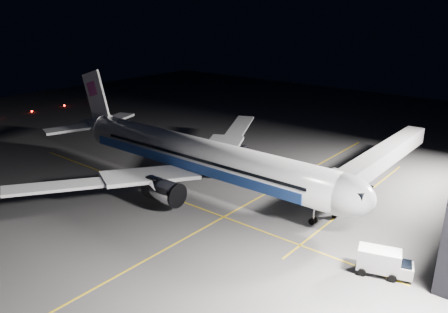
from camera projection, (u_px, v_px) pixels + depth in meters
ground at (199, 186)px, 70.55m from camera, size 200.00×200.00×0.00m
guide_line_main at (249, 203)px, 64.55m from camera, size 0.25×80.00×0.01m
guide_line_cross at (173, 198)px, 66.15m from camera, size 70.00×0.25×0.01m
guide_line_side at (355, 202)px, 64.68m from camera, size 0.25×40.00×0.01m
airliner at (194, 155)px, 69.54m from camera, size 61.48×54.22×16.64m
jet_bridge at (378, 159)px, 69.11m from camera, size 3.60×34.40×6.30m
service_truck at (384, 262)px, 46.68m from camera, size 6.08×3.88×2.90m
baggage_tug at (244, 149)px, 86.81m from camera, size 2.45×2.16×1.51m
safety_cone_a at (237, 165)px, 79.27m from camera, size 0.45×0.45×0.67m
safety_cone_b at (243, 180)px, 72.24m from camera, size 0.40×0.40×0.60m
safety_cone_c at (241, 173)px, 75.18m from camera, size 0.41×0.41×0.61m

